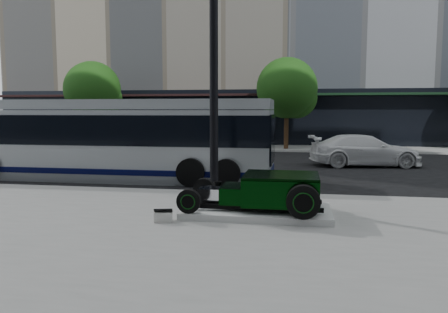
% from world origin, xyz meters
% --- Properties ---
extents(ground, '(120.00, 120.00, 0.00)m').
position_xyz_m(ground, '(0.00, 0.00, 0.00)').
color(ground, black).
rests_on(ground, ground).
extents(sidewalk_far, '(70.00, 4.00, 0.12)m').
position_xyz_m(sidewalk_far, '(0.00, 14.00, 0.06)').
color(sidewalk_far, gray).
rests_on(sidewalk_far, ground).
extents(street_trees, '(29.80, 3.80, 5.70)m').
position_xyz_m(street_trees, '(1.15, 13.07, 3.77)').
color(street_trees, black).
rests_on(street_trees, sidewalk_far).
extents(display_plinth, '(3.40, 1.80, 0.15)m').
position_xyz_m(display_plinth, '(0.87, -4.77, 0.20)').
color(display_plinth, silver).
rests_on(display_plinth, sidewalk_near).
extents(hot_rod, '(3.22, 2.00, 0.81)m').
position_xyz_m(hot_rod, '(1.20, -4.77, 0.70)').
color(hot_rod, black).
rests_on(hot_rod, display_plinth).
extents(info_plaque, '(0.46, 0.39, 0.31)m').
position_xyz_m(info_plaque, '(-1.10, -5.78, 0.24)').
color(info_plaque, silver).
rests_on(info_plaque, sidewalk_near).
extents(lamppost, '(0.44, 0.44, 7.94)m').
position_xyz_m(lamppost, '(-0.58, -2.65, 3.79)').
color(lamppost, black).
rests_on(lamppost, sidewalk_near).
extents(transit_bus, '(12.12, 2.88, 2.92)m').
position_xyz_m(transit_bus, '(-5.12, 0.51, 1.49)').
color(transit_bus, '#ACB2B6').
rests_on(transit_bus, ground).
extents(white_sedan, '(5.19, 2.70, 1.44)m').
position_xyz_m(white_sedan, '(4.78, 5.84, 0.72)').
color(white_sedan, white).
rests_on(white_sedan, ground).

